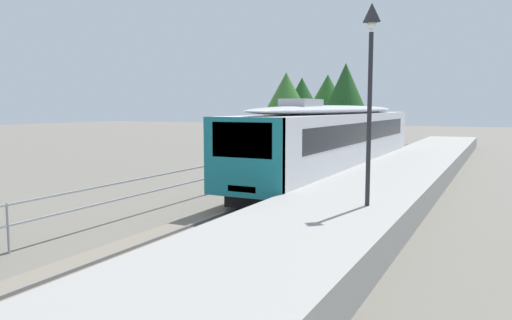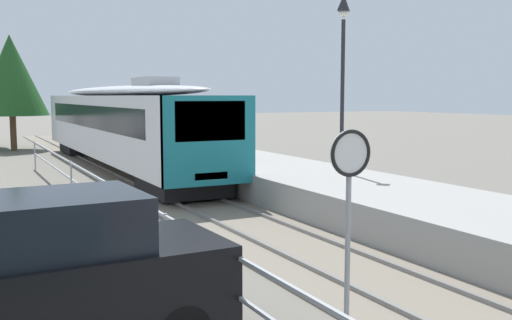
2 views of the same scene
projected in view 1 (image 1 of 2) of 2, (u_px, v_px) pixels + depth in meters
The scene contains 10 objects.
ground_plane at pixel (226, 192), 20.77m from camera, with size 160.00×160.00×0.00m, color #6B665B.
track_rails at pixel (292, 197), 19.42m from camera, with size 3.20×60.00×0.14m.
commuter_train at pixel (338, 136), 24.42m from camera, with size 2.82×20.34×3.74m.
station_platform at pixel (375, 193), 17.92m from camera, with size 3.90×60.00×0.90m, color #999691.
platform_lamp_mid_platform at pixel (371, 66), 12.95m from camera, with size 0.34×0.34×5.35m.
carpark_fence at pixel (7, 217), 11.93m from camera, with size 0.06×36.06×1.25m.
tree_behind_carpark at pixel (302, 99), 47.66m from camera, with size 4.47×4.47×6.40m.
tree_behind_station_far at pixel (286, 98), 42.21m from camera, with size 4.67×4.67×6.51m.
tree_distant_left at pixel (345, 95), 36.51m from camera, with size 4.18×4.18×6.80m.
tree_distant_centre at pixel (328, 100), 39.86m from camera, with size 4.60×4.60×6.18m.
Camera 1 is at (7.35, 4.25, 3.55)m, focal length 34.63 mm.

